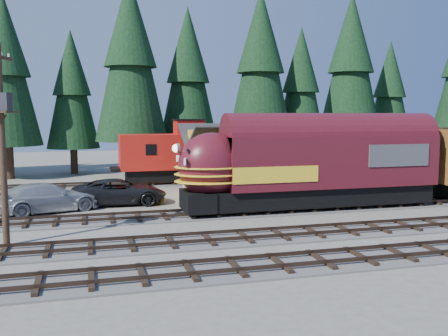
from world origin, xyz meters
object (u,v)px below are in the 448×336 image
object	(u,v)px
pickup_truck_a	(120,192)
pickup_truck_b	(47,198)
utility_pole	(2,132)
depot	(270,155)
locomotive	(304,168)
caboose	(178,154)

from	to	relation	value
pickup_truck_a	pickup_truck_b	distance (m)	4.68
utility_pole	pickup_truck_b	bearing A→B (deg)	102.27
depot	pickup_truck_a	size ratio (longest dim) A/B	2.07
locomotive	utility_pole	xyz separation A→B (m)	(-16.66, -4.18, 2.54)
pickup_truck_b	depot	bearing A→B (deg)	-99.22
utility_pole	locomotive	bearing A→B (deg)	35.27
depot	pickup_truck_a	distance (m)	11.49
utility_pole	pickup_truck_a	world-z (taller)	utility_pole
pickup_truck_a	locomotive	bearing A→B (deg)	-113.02
utility_pole	pickup_truck_b	size ratio (longest dim) A/B	1.47
caboose	locomotive	bearing A→B (deg)	-68.89
depot	locomotive	distance (m)	6.51
depot	pickup_truck_b	size ratio (longest dim) A/B	2.06
caboose	pickup_truck_b	world-z (taller)	caboose
utility_pole	pickup_truck_a	size ratio (longest dim) A/B	1.48
caboose	pickup_truck_b	bearing A→B (deg)	-133.91
utility_pole	pickup_truck_b	distance (m)	8.95
depot	utility_pole	size ratio (longest dim) A/B	1.40
depot	pickup_truck_a	xyz separation A→B (m)	(-11.21, -1.47, -2.10)
locomotive	utility_pole	size ratio (longest dim) A/B	1.85
depot	utility_pole	bearing A→B (deg)	-147.65
depot	pickup_truck_b	xyz separation A→B (m)	(-15.65, -2.93, -2.06)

